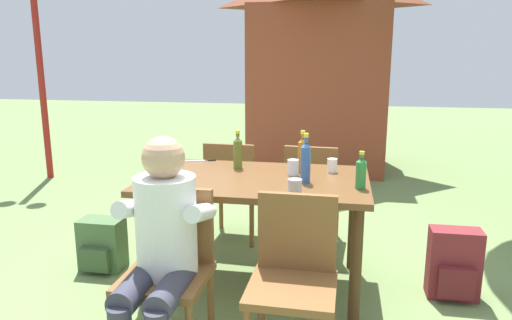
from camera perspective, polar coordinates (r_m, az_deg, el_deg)
name	(u,v)px	position (r m, az deg, el deg)	size (l,w,h in m)	color
ground_plane	(256,284)	(3.48, 0.00, -14.52)	(24.00, 24.00, 0.00)	#6B844C
dining_table	(256,192)	(3.23, 0.00, -3.81)	(1.48, 0.93, 0.77)	brown
chair_near_left	(170,262)	(2.68, -10.16, -11.79)	(0.44, 0.44, 0.87)	brown
chair_near_right	(294,271)	(2.54, 4.51, -13.04)	(0.45, 0.45, 0.87)	brown
chair_far_left	(233,186)	(4.07, -2.78, -3.07)	(0.46, 0.46, 0.87)	brown
chair_far_right	(312,190)	(3.98, 6.63, -3.51)	(0.47, 0.47, 0.87)	brown
person_in_white_shirt	(161,240)	(2.52, -11.18, -9.31)	(0.47, 0.61, 1.18)	white
bottle_olive	(238,152)	(3.43, -2.17, 0.95)	(0.06, 0.06, 0.28)	#566623
bottle_blue	(306,161)	(3.07, 5.90, -0.17)	(0.06, 0.06, 0.32)	#2D56A3
bottle_amber	(302,154)	(3.34, 5.53, 0.68)	(0.06, 0.06, 0.29)	#996019
bottle_green	(361,173)	(2.99, 12.35, -1.47)	(0.06, 0.06, 0.23)	#287A38
cup_glass	(293,167)	(3.27, 4.41, -0.87)	(0.08, 0.08, 0.11)	silver
cup_white	(332,166)	(3.37, 9.01, -0.65)	(0.07, 0.07, 0.10)	white
cup_steel	(295,187)	(2.82, 4.64, -3.21)	(0.08, 0.08, 0.09)	#B2B7BC
table_knife	(203,160)	(3.71, -6.35, -0.06)	(0.23, 0.10, 0.01)	silver
backpack_by_near_side	(102,245)	(3.81, -17.82, -9.59)	(0.32, 0.26, 0.39)	#47663D
backpack_by_far_side	(454,265)	(3.47, 22.42, -11.47)	(0.32, 0.23, 0.47)	maroon
brick_kiosk	(319,64)	(6.81, 7.49, 11.24)	(2.05, 1.74, 2.74)	brown
lamp_post	(35,14)	(6.64, -24.75, 15.48)	(0.56, 0.20, 2.90)	maroon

